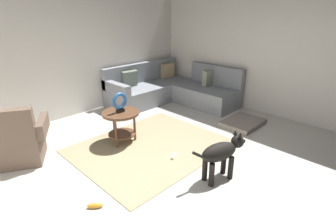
% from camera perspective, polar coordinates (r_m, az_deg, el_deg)
% --- Properties ---
extents(ground_plane, '(6.00, 6.00, 0.10)m').
position_cam_1_polar(ground_plane, '(3.83, 1.72, -12.49)').
color(ground_plane, beige).
extents(wall_back, '(6.00, 0.12, 2.70)m').
position_cam_1_polar(wall_back, '(5.65, -21.06, 12.52)').
color(wall_back, silver).
rests_on(wall_back, ground_plane).
extents(wall_right, '(0.12, 6.00, 2.70)m').
position_cam_1_polar(wall_right, '(5.75, 22.76, 12.42)').
color(wall_right, silver).
rests_on(wall_right, ground_plane).
extents(area_rug, '(2.30, 1.90, 0.01)m').
position_cam_1_polar(area_rug, '(4.32, -3.77, -7.44)').
color(area_rug, tan).
rests_on(area_rug, ground_plane).
extents(sectional_couch, '(2.20, 2.25, 0.88)m').
position_cam_1_polar(sectional_couch, '(6.28, 0.67, 4.76)').
color(sectional_couch, gray).
rests_on(sectional_couch, ground_plane).
extents(armchair, '(0.99, 0.91, 0.88)m').
position_cam_1_polar(armchair, '(4.34, -29.72, -5.63)').
color(armchair, brown).
rests_on(armchair, ground_plane).
extents(side_table, '(0.60, 0.60, 0.54)m').
position_cam_1_polar(side_table, '(4.36, -10.15, -1.49)').
color(side_table, brown).
rests_on(side_table, ground_plane).
extents(torus_sculpture, '(0.28, 0.08, 0.33)m').
position_cam_1_polar(torus_sculpture, '(4.25, -10.40, 2.17)').
color(torus_sculpture, black).
rests_on(torus_sculpture, side_table).
extents(dog_bed_mat, '(0.80, 0.60, 0.09)m').
position_cam_1_polar(dog_bed_mat, '(5.28, 15.89, -2.24)').
color(dog_bed_mat, gray).
rests_on(dog_bed_mat, ground_plane).
extents(dog, '(0.83, 0.36, 0.63)m').
position_cam_1_polar(dog, '(3.46, 11.53, -8.68)').
color(dog, black).
rests_on(dog, ground_plane).
extents(dog_toy_rope, '(0.18, 0.13, 0.05)m').
position_cam_1_polar(dog_toy_rope, '(4.02, 1.25, -9.43)').
color(dog_toy_rope, silver).
rests_on(dog_toy_rope, ground_plane).
extents(dog_toy_bone, '(0.18, 0.16, 0.06)m').
position_cam_1_polar(dog_toy_bone, '(3.24, -15.52, -18.94)').
color(dog_toy_bone, orange).
rests_on(dog_toy_bone, ground_plane).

